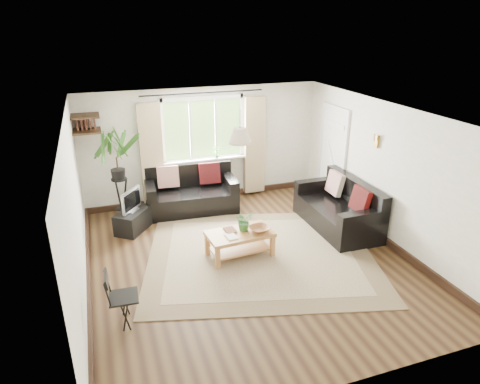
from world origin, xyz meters
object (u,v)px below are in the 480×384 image
object	(u,v)px
sofa_right	(337,206)
sofa_back	(191,191)
folding_chair	(124,298)
coffee_table	(240,244)
tv_stand	(133,220)
palm_stand	(118,175)

from	to	relation	value
sofa_right	sofa_back	bearing A→B (deg)	-124.31
folding_chair	sofa_back	bearing A→B (deg)	-23.50
sofa_right	coffee_table	distance (m)	2.11
sofa_back	sofa_right	size ratio (longest dim) A/B	0.99
folding_chair	sofa_right	bearing A→B (deg)	-65.91
tv_stand	folding_chair	xyz separation A→B (m)	(-0.38, -2.64, 0.19)
coffee_table	tv_stand	size ratio (longest dim) A/B	1.46
tv_stand	coffee_table	bearing A→B (deg)	-97.38
coffee_table	palm_stand	distance (m)	2.84
sofa_back	palm_stand	distance (m)	1.45
tv_stand	palm_stand	world-z (taller)	palm_stand
sofa_right	palm_stand	size ratio (longest dim) A/B	1.04
coffee_table	folding_chair	bearing A→B (deg)	-150.19
sofa_back	tv_stand	size ratio (longest dim) A/B	2.49
sofa_back	tv_stand	distance (m)	1.36
sofa_back	coffee_table	size ratio (longest dim) A/B	1.70
folding_chair	tv_stand	bearing A→B (deg)	-4.82
sofa_right	coffee_table	bearing A→B (deg)	-78.70
sofa_right	tv_stand	distance (m)	3.80
sofa_right	palm_stand	world-z (taller)	palm_stand
sofa_back	palm_stand	size ratio (longest dim) A/B	1.03
palm_stand	folding_chair	size ratio (longest dim) A/B	2.32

